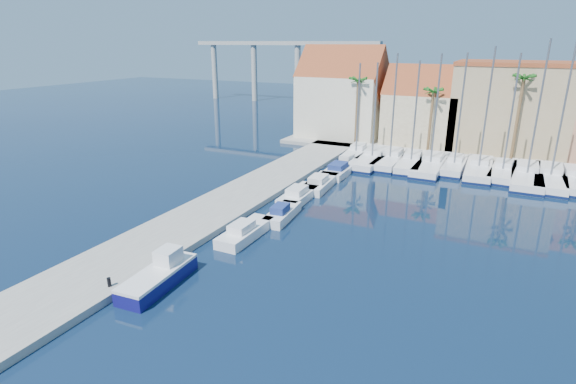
% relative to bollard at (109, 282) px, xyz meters
% --- Properties ---
extents(ground, '(260.00, 260.00, 0.00)m').
position_rel_bollard_xyz_m(ground, '(6.79, 1.86, -0.78)').
color(ground, black).
rests_on(ground, ground).
extents(quay_west, '(6.00, 77.00, 0.50)m').
position_rel_bollard_xyz_m(quay_west, '(-2.21, 15.36, -0.53)').
color(quay_west, gray).
rests_on(quay_west, ground).
extents(shore_north, '(54.00, 16.00, 0.50)m').
position_rel_bollard_xyz_m(shore_north, '(16.79, 49.86, -0.53)').
color(shore_north, gray).
rests_on(shore_north, ground).
extents(bollard, '(0.23, 0.23, 0.57)m').
position_rel_bollard_xyz_m(bollard, '(0.00, 0.00, 0.00)').
color(bollard, black).
rests_on(bollard, quay_west).
extents(fishing_boat, '(2.35, 5.90, 2.02)m').
position_rel_bollard_xyz_m(fishing_boat, '(1.97, 2.16, -0.11)').
color(fishing_boat, '#12105E').
rests_on(fishing_boat, ground).
extents(motorboat_west_0, '(1.91, 5.96, 1.40)m').
position_rel_bollard_xyz_m(motorboat_west_0, '(2.97, 10.58, -0.27)').
color(motorboat_west_0, white).
rests_on(motorboat_west_0, ground).
extents(motorboat_west_1, '(2.13, 5.30, 1.40)m').
position_rel_bollard_xyz_m(motorboat_west_1, '(3.77, 15.25, -0.27)').
color(motorboat_west_1, white).
rests_on(motorboat_west_1, ground).
extents(motorboat_west_2, '(2.25, 6.52, 1.40)m').
position_rel_bollard_xyz_m(motorboat_west_2, '(2.98, 20.39, -0.27)').
color(motorboat_west_2, white).
rests_on(motorboat_west_2, ground).
extents(motorboat_west_3, '(2.60, 6.88, 1.40)m').
position_rel_bollard_xyz_m(motorboat_west_3, '(3.31, 24.76, -0.27)').
color(motorboat_west_3, white).
rests_on(motorboat_west_3, ground).
extents(motorboat_west_4, '(2.45, 7.30, 1.40)m').
position_rel_bollard_xyz_m(motorboat_west_4, '(3.38, 30.46, -0.27)').
color(motorboat_west_4, white).
rests_on(motorboat_west_4, ground).
extents(motorboat_west_5, '(2.13, 5.31, 1.40)m').
position_rel_bollard_xyz_m(motorboat_west_5, '(3.04, 34.51, -0.27)').
color(motorboat_west_5, white).
rests_on(motorboat_west_5, ground).
extents(sailboat_0, '(3.09, 9.17, 11.91)m').
position_rel_bollard_xyz_m(sailboat_0, '(2.71, 38.74, -0.19)').
color(sailboat_0, white).
rests_on(sailboat_0, ground).
extents(sailboat_1, '(3.53, 11.96, 12.09)m').
position_rel_bollard_xyz_m(sailboat_1, '(5.39, 37.29, -0.22)').
color(sailboat_1, white).
rests_on(sailboat_1, ground).
extents(sailboat_2, '(2.82, 10.58, 13.13)m').
position_rel_bollard_xyz_m(sailboat_2, '(7.48, 37.71, -0.20)').
color(sailboat_2, white).
rests_on(sailboat_2, ground).
extents(sailboat_3, '(3.47, 10.55, 12.38)m').
position_rel_bollard_xyz_m(sailboat_3, '(10.06, 37.42, -0.21)').
color(sailboat_3, white).
rests_on(sailboat_3, ground).
extents(sailboat_4, '(3.07, 11.38, 13.16)m').
position_rel_bollard_xyz_m(sailboat_4, '(12.39, 37.33, -0.21)').
color(sailboat_4, white).
rests_on(sailboat_4, ground).
extents(sailboat_5, '(2.34, 8.72, 13.29)m').
position_rel_bollard_xyz_m(sailboat_5, '(14.92, 38.05, -0.16)').
color(sailboat_5, white).
rests_on(sailboat_5, ground).
extents(sailboat_6, '(3.15, 10.71, 13.93)m').
position_rel_bollard_xyz_m(sailboat_6, '(17.60, 37.88, -0.19)').
color(sailboat_6, white).
rests_on(sailboat_6, ground).
extents(sailboat_7, '(3.13, 9.37, 13.29)m').
position_rel_bollard_xyz_m(sailboat_7, '(20.13, 37.74, -0.17)').
color(sailboat_7, white).
rests_on(sailboat_7, ground).
extents(sailboat_8, '(3.15, 11.94, 14.70)m').
position_rel_bollard_xyz_m(sailboat_8, '(22.50, 37.27, -0.20)').
color(sailboat_8, white).
rests_on(sailboat_8, ground).
extents(sailboat_9, '(3.62, 12.05, 14.69)m').
position_rel_bollard_xyz_m(sailboat_9, '(24.77, 37.58, -0.20)').
color(sailboat_9, white).
rests_on(sailboat_9, ground).
extents(sailboat_10, '(3.27, 11.08, 13.67)m').
position_rel_bollard_xyz_m(sailboat_10, '(27.09, 37.78, -0.20)').
color(sailboat_10, white).
rests_on(sailboat_10, ground).
extents(building_0, '(12.30, 9.00, 13.50)m').
position_rel_bollard_xyz_m(building_0, '(-3.21, 48.86, 5.74)').
color(building_0, beige).
rests_on(building_0, shore_north).
extents(building_1, '(10.30, 8.00, 11.00)m').
position_rel_bollard_xyz_m(building_1, '(8.79, 48.86, 4.51)').
color(building_1, tan).
rests_on(building_1, shore_north).
extents(building_2, '(14.20, 10.20, 11.50)m').
position_rel_bollard_xyz_m(building_2, '(19.79, 49.86, 5.48)').
color(building_2, tan).
rests_on(building_2, shore_north).
extents(palm_0, '(2.60, 2.60, 10.15)m').
position_rel_bollard_xyz_m(palm_0, '(0.79, 43.86, 8.30)').
color(palm_0, brown).
rests_on(palm_0, shore_north).
extents(palm_1, '(2.60, 2.60, 9.15)m').
position_rel_bollard_xyz_m(palm_1, '(10.79, 43.86, 7.35)').
color(palm_1, brown).
rests_on(palm_1, shore_north).
extents(palm_2, '(2.60, 2.60, 11.15)m').
position_rel_bollard_xyz_m(palm_2, '(20.79, 43.86, 9.23)').
color(palm_2, brown).
rests_on(palm_2, shore_north).
extents(viaduct, '(48.00, 2.20, 14.45)m').
position_rel_bollard_xyz_m(viaduct, '(-32.28, 83.86, 9.47)').
color(viaduct, '#9E9E99').
rests_on(viaduct, ground).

